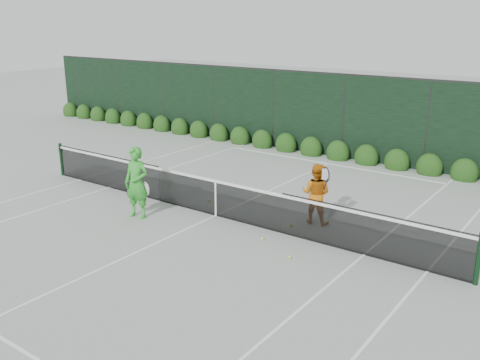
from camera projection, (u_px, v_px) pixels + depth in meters
The scene contains 8 objects.
ground at pixel (216, 216), 13.93m from camera, with size 80.00×80.00×0.00m, color gray.
tennis_net at pixel (215, 196), 13.79m from camera, with size 12.90×0.10×1.07m.
player_woman at pixel (137, 183), 13.59m from camera, with size 0.75×0.56×1.85m.
player_man at pixel (316, 194), 13.24m from camera, with size 0.89×0.68×1.54m.
court_lines at pixel (216, 215), 13.93m from camera, with size 11.03×23.83×0.01m.
windscreen_fence at pixel (136, 186), 11.39m from camera, with size 32.00×21.07×3.06m.
hedge_row at pixel (338, 153), 19.41m from camera, with size 31.66×0.65×0.94m.
tennis_balls at pixel (260, 228), 13.00m from camera, with size 3.79×1.89×0.07m.
Camera 1 is at (8.16, -10.22, 4.95)m, focal length 40.00 mm.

